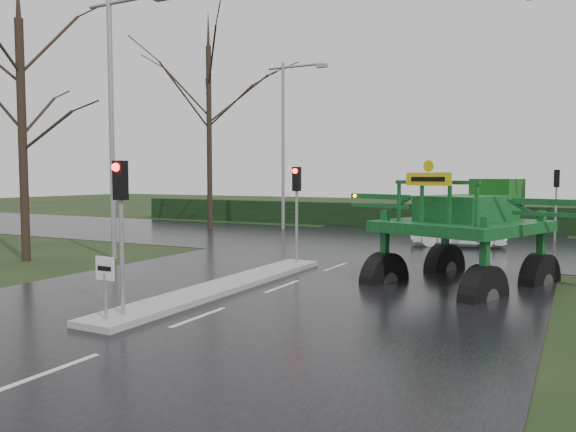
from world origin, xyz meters
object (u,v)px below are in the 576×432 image
at_px(keep_left_sign, 105,277).
at_px(traffic_signal_near, 121,204).
at_px(crop_sprayer, 390,211).
at_px(street_light_left_far, 288,130).
at_px(street_light_left_near, 117,103).
at_px(traffic_signal_mid, 297,194).
at_px(traffic_signal_far, 556,189).
at_px(white_sedan, 457,247).

height_order(keep_left_sign, traffic_signal_near, traffic_signal_near).
bearing_deg(crop_sprayer, street_light_left_far, 148.66).
xyz_separation_m(traffic_signal_near, street_light_left_near, (-6.89, 7.01, 3.40)).
relative_size(traffic_signal_mid, street_light_left_far, 0.35).
bearing_deg(traffic_signal_mid, street_light_left_near, -167.79).
relative_size(traffic_signal_far, crop_sprayer, 0.46).
bearing_deg(keep_left_sign, street_light_left_near, 132.59).
height_order(street_light_left_far, crop_sprayer, street_light_left_far).
bearing_deg(street_light_left_far, traffic_signal_mid, -61.14).
bearing_deg(street_light_left_near, traffic_signal_far, 43.63).
distance_m(keep_left_sign, street_light_left_far, 23.11).
xyz_separation_m(traffic_signal_mid, white_sedan, (3.94, 8.45, -2.59)).
bearing_deg(street_light_left_near, traffic_signal_near, -45.47).
bearing_deg(traffic_signal_far, street_light_left_near, 43.63).
bearing_deg(crop_sprayer, traffic_signal_far, 94.21).
distance_m(street_light_left_near, crop_sprayer, 11.30).
relative_size(street_light_left_near, white_sedan, 2.44).
bearing_deg(keep_left_sign, white_sedan, 77.28).
relative_size(crop_sprayer, white_sedan, 1.87).
distance_m(keep_left_sign, traffic_signal_far, 22.93).
xyz_separation_m(keep_left_sign, street_light_left_far, (-6.89, 21.50, 4.93)).
bearing_deg(traffic_signal_near, street_light_left_far, 108.17).
relative_size(street_light_left_near, street_light_left_far, 1.00).
height_order(keep_left_sign, street_light_left_near, street_light_left_near).
xyz_separation_m(street_light_left_near, crop_sprayer, (10.63, 0.34, -3.84)).
relative_size(street_light_left_far, white_sedan, 2.44).
bearing_deg(street_light_left_far, traffic_signal_near, -71.83).
distance_m(street_light_left_far, white_sedan, 13.03).
bearing_deg(traffic_signal_mid, traffic_signal_near, -90.00).
bearing_deg(white_sedan, crop_sprayer, 165.99).
xyz_separation_m(traffic_signal_mid, street_light_left_near, (-6.89, -1.49, 3.40)).
bearing_deg(white_sedan, street_light_left_far, 56.66).
bearing_deg(traffic_signal_near, traffic_signal_far, 69.64).
distance_m(traffic_signal_far, street_light_left_near, 20.58).
distance_m(traffic_signal_mid, street_light_left_far, 14.68).
height_order(traffic_signal_mid, crop_sprayer, crop_sprayer).
relative_size(keep_left_sign, traffic_signal_far, 0.38).
bearing_deg(traffic_signal_mid, crop_sprayer, -17.15).
distance_m(street_light_left_far, crop_sprayer, 17.73).
bearing_deg(crop_sprayer, keep_left_sign, -94.66).
relative_size(traffic_signal_far, street_light_left_far, 0.35).
height_order(traffic_signal_far, street_light_left_far, street_light_left_far).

